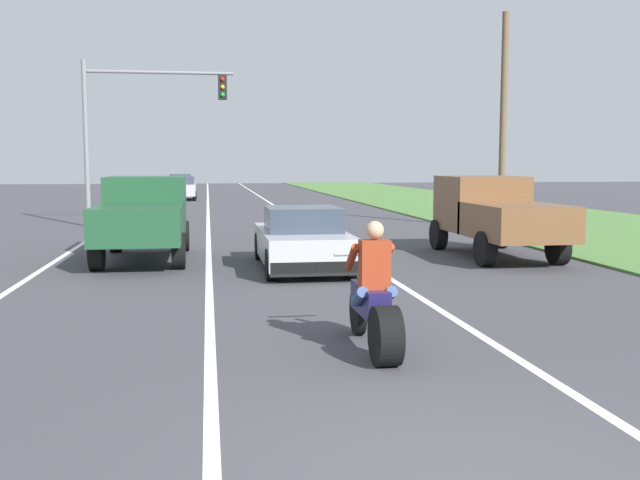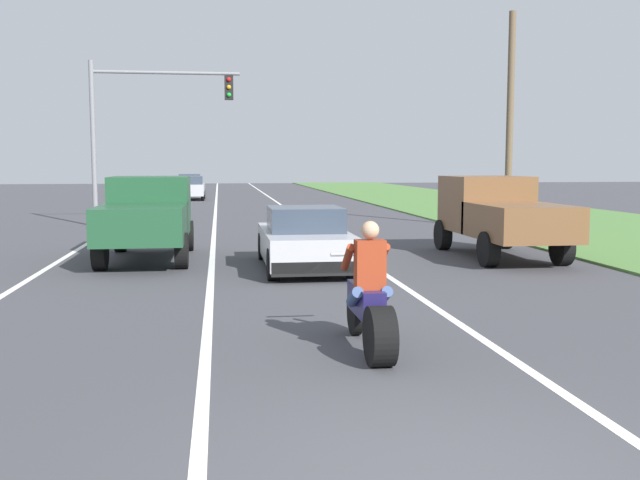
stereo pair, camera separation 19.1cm
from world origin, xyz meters
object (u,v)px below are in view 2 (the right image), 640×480
Objects in this scene: distant_car_far_ahead at (190,188)px; distant_car_further_ahead at (190,183)px; motorcycle_with_rider at (370,305)px; traffic_light_mast_near at (141,115)px; sports_car_silver at (305,240)px; pickup_truck_right_shoulder_brown at (499,212)px; pickup_truck_left_lane_dark_green at (147,214)px.

distant_car_far_ahead and distant_car_further_ahead have the same top height.
distant_car_further_ahead is (-4.01, 47.87, 0.18)m from motorcycle_with_rider.
motorcycle_with_rider is at bearing -76.37° from traffic_light_mast_near.
motorcycle_with_rider reaches higher than sports_car_silver.
pickup_truck_right_shoulder_brown is (5.01, 8.50, 0.51)m from motorcycle_with_rider.
sports_car_silver is at bearing -83.28° from distant_car_far_ahead.
pickup_truck_left_lane_dark_green is 38.70m from distant_car_further_ahead.
traffic_light_mast_near is at bearing 132.59° from pickup_truck_right_shoulder_brown.
motorcycle_with_rider reaches higher than distant_car_far_ahead.
motorcycle_with_rider is 19.80m from traffic_light_mast_near.
distant_car_far_ahead is at bearing 90.21° from pickup_truck_left_lane_dark_green.
sports_car_silver is 13.09m from traffic_light_mast_near.
sports_car_silver is at bearing 89.65° from motorcycle_with_rider.
pickup_truck_left_lane_dark_green is 10.26m from traffic_light_mast_near.
pickup_truck_right_shoulder_brown is 30.95m from distant_car_far_ahead.
pickup_truck_left_lane_dark_green is at bearing 175.44° from pickup_truck_right_shoulder_brown.
pickup_truck_right_shoulder_brown is (8.52, -0.68, 0.00)m from pickup_truck_left_lane_dark_green.
sports_car_silver is 40.88m from distant_car_further_ahead.
traffic_light_mast_near is at bearing 103.63° from motorcycle_with_rider.
motorcycle_with_rider is 0.46× the size of pickup_truck_left_lane_dark_green.
distant_car_further_ahead is (-4.05, 40.68, 0.14)m from sports_car_silver.
sports_car_silver is at bearing -68.48° from traffic_light_mast_near.
pickup_truck_right_shoulder_brown is 40.39m from distant_car_further_ahead.
distant_car_far_ahead is (-3.66, 31.03, 0.14)m from sports_car_silver.
pickup_truck_left_lane_dark_green is at bearing 150.80° from sports_car_silver.
motorcycle_with_rider is 0.55× the size of distant_car_further_ahead.
motorcycle_with_rider is 48.04m from distant_car_further_ahead.
pickup_truck_left_lane_dark_green reaches higher than sports_car_silver.
pickup_truck_right_shoulder_brown is (4.97, 1.30, 0.48)m from sports_car_silver.
pickup_truck_left_lane_dark_green is (-3.51, 9.18, 0.51)m from motorcycle_with_rider.
pickup_truck_left_lane_dark_green is 29.04m from distant_car_far_ahead.
motorcycle_with_rider is 0.37× the size of traffic_light_mast_near.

